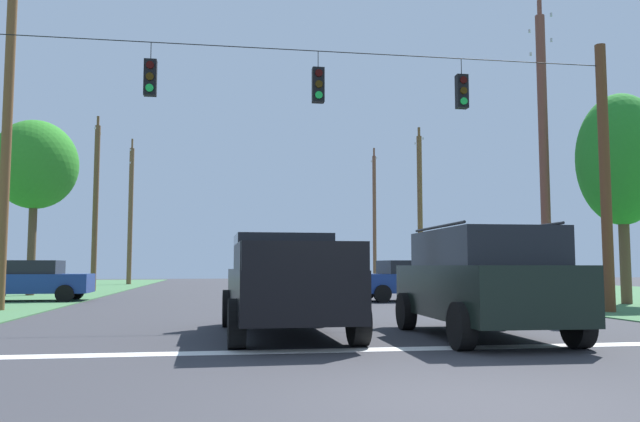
# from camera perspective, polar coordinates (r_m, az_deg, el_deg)

# --- Properties ---
(ground_plane) EXTENTS (120.00, 120.00, 0.00)m
(ground_plane) POSITION_cam_1_polar(r_m,az_deg,el_deg) (6.51, 13.16, -16.57)
(ground_plane) COLOR #333338
(stop_bar_stripe) EXTENTS (13.92, 0.45, 0.01)m
(stop_bar_stripe) POSITION_cam_1_polar(r_m,az_deg,el_deg) (10.22, 4.66, -12.37)
(stop_bar_stripe) COLOR white
(stop_bar_stripe) RESTS_ON ground
(lane_dash_0) EXTENTS (2.50, 0.15, 0.01)m
(lane_dash_0) POSITION_cam_1_polar(r_m,az_deg,el_deg) (16.08, -0.42, -9.67)
(lane_dash_0) COLOR white
(lane_dash_0) RESTS_ON ground
(lane_dash_1) EXTENTS (2.50, 0.15, 0.01)m
(lane_dash_1) POSITION_cam_1_polar(r_m,az_deg,el_deg) (23.27, -3.08, -8.21)
(lane_dash_1) COLOR white
(lane_dash_1) RESTS_ON ground
(lane_dash_2) EXTENTS (2.50, 0.15, 0.01)m
(lane_dash_2) POSITION_cam_1_polar(r_m,az_deg,el_deg) (31.48, -4.62, -7.35)
(lane_dash_2) COLOR white
(lane_dash_2) RESTS_ON ground
(lane_dash_3) EXTENTS (2.50, 0.15, 0.01)m
(lane_dash_3) POSITION_cam_1_polar(r_m,az_deg,el_deg) (37.77, -5.34, -6.95)
(lane_dash_3) COLOR white
(lane_dash_3) RESTS_ON ground
(overhead_signal_span) EXTENTS (17.04, 0.31, 7.75)m
(overhead_signal_span) POSITION_cam_1_polar(r_m,az_deg,el_deg) (16.86, -0.36, 4.93)
(overhead_signal_span) COLOR brown
(overhead_signal_span) RESTS_ON ground
(pickup_truck) EXTENTS (2.37, 5.44, 1.95)m
(pickup_truck) POSITION_cam_1_polar(r_m,az_deg,el_deg) (12.29, -3.22, -6.62)
(pickup_truck) COLOR black
(pickup_truck) RESTS_ON ground
(suv_black) EXTENTS (2.30, 4.84, 2.05)m
(suv_black) POSITION_cam_1_polar(r_m,az_deg,el_deg) (12.09, 14.36, -6.06)
(suv_black) COLOR black
(suv_black) RESTS_ON ground
(distant_car_crossing_white) EXTENTS (4.42, 2.28, 1.52)m
(distant_car_crossing_white) POSITION_cam_1_polar(r_m,az_deg,el_deg) (30.90, 12.77, -5.83)
(distant_car_crossing_white) COLOR silver
(distant_car_crossing_white) RESTS_ON ground
(distant_car_oncoming) EXTENTS (4.46, 2.35, 1.52)m
(distant_car_oncoming) POSITION_cam_1_polar(r_m,az_deg,el_deg) (24.30, 8.08, -6.18)
(distant_car_oncoming) COLOR navy
(distant_car_oncoming) RESTS_ON ground
(distant_car_far_parked) EXTENTS (4.33, 2.07, 1.52)m
(distant_car_far_parked) POSITION_cam_1_polar(r_m,az_deg,el_deg) (25.80, -24.71, -5.70)
(distant_car_far_parked) COLOR navy
(distant_car_far_parked) RESTS_ON ground
(utility_pole_mid_right) EXTENTS (0.34, 1.66, 10.99)m
(utility_pole_mid_right) POSITION_cam_1_polar(r_m,az_deg,el_deg) (23.97, 19.57, 5.12)
(utility_pole_mid_right) COLOR brown
(utility_pole_mid_right) RESTS_ON ground
(utility_pole_far_right) EXTENTS (0.29, 1.55, 9.29)m
(utility_pole_far_right) POSITION_cam_1_polar(r_m,az_deg,el_deg) (36.43, 9.02, 0.14)
(utility_pole_far_right) COLOR brown
(utility_pole_far_right) RESTS_ON ground
(utility_pole_near_left) EXTENTS (0.27, 1.69, 10.20)m
(utility_pole_near_left) POSITION_cam_1_polar(r_m,az_deg,el_deg) (47.41, 4.95, -0.52)
(utility_pole_near_left) COLOR brown
(utility_pole_near_left) RESTS_ON ground
(utility_pole_far_left) EXTENTS (0.29, 2.00, 11.48)m
(utility_pole_far_left) POSITION_cam_1_polar(r_m,az_deg,el_deg) (21.24, -26.42, 7.00)
(utility_pole_far_left) COLOR brown
(utility_pole_far_left) RESTS_ON ground
(utility_pole_distant_right) EXTENTS (0.28, 1.54, 9.25)m
(utility_pole_distant_right) POSITION_cam_1_polar(r_m,az_deg,el_deg) (35.16, -19.62, 0.54)
(utility_pole_distant_right) COLOR brown
(utility_pole_distant_right) RESTS_ON ground
(utility_pole_distant_left) EXTENTS (0.33, 1.83, 10.39)m
(utility_pole_distant_left) POSITION_cam_1_polar(r_m,az_deg,el_deg) (46.67, -16.75, -0.14)
(utility_pole_distant_left) COLOR brown
(utility_pole_distant_left) RESTS_ON ground
(tree_roadside_right) EXTENTS (3.73, 3.73, 7.83)m
(tree_roadside_right) POSITION_cam_1_polar(r_m,az_deg,el_deg) (31.01, -24.36, 3.79)
(tree_roadside_right) COLOR brown
(tree_roadside_right) RESTS_ON ground
(tree_roadside_far_right) EXTENTS (2.98, 2.98, 7.32)m
(tree_roadside_far_right) POSITION_cam_1_polar(r_m,az_deg,el_deg) (24.33, 25.55, 4.18)
(tree_roadside_far_right) COLOR brown
(tree_roadside_far_right) RESTS_ON ground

